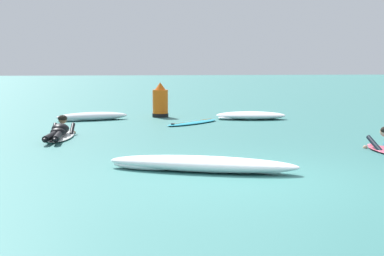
{
  "coord_description": "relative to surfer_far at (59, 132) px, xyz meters",
  "views": [
    {
      "loc": [
        -1.94,
        -8.04,
        1.74
      ],
      "look_at": [
        -0.22,
        4.13,
        0.31
      ],
      "focal_mm": 52.63,
      "sensor_mm": 36.0,
      "label": 1
    }
  ],
  "objects": [
    {
      "name": "drifting_surfboard",
      "position": [
        3.49,
        2.63,
        -0.1
      ],
      "size": [
        1.93,
        1.9,
        0.16
      ],
      "color": "#2DB2D1",
      "rests_on": "ground"
    },
    {
      "name": "whitewater_mid_right",
      "position": [
        5.46,
        3.63,
        -0.02
      ],
      "size": [
        2.27,
        1.29,
        0.24
      ],
      "color": "white",
      "rests_on": "ground"
    },
    {
      "name": "channel_marker_buoy",
      "position": [
        2.75,
        4.73,
        0.32
      ],
      "size": [
        0.52,
        0.52,
        1.12
      ],
      "color": "#EA5B0F",
      "rests_on": "ground"
    },
    {
      "name": "whitewater_mid_left",
      "position": [
        2.65,
        -4.44,
        -0.02
      ],
      "size": [
        3.12,
        1.69,
        0.25
      ],
      "color": "white",
      "rests_on": "ground"
    },
    {
      "name": "surfer_far",
      "position": [
        0.0,
        0.0,
        0.0
      ],
      "size": [
        0.74,
        2.6,
        0.54
      ],
      "color": "white",
      "rests_on": "ground"
    },
    {
      "name": "whitewater_front",
      "position": [
        0.62,
        3.99,
        -0.02
      ],
      "size": [
        2.26,
        1.14,
        0.25
      ],
      "color": "white",
      "rests_on": "ground"
    },
    {
      "name": "ground_plane",
      "position": [
        3.17,
        4.8,
        -0.13
      ],
      "size": [
        120.0,
        120.0,
        0.0
      ],
      "primitive_type": "plane",
      "color": "#387A75"
    }
  ]
}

